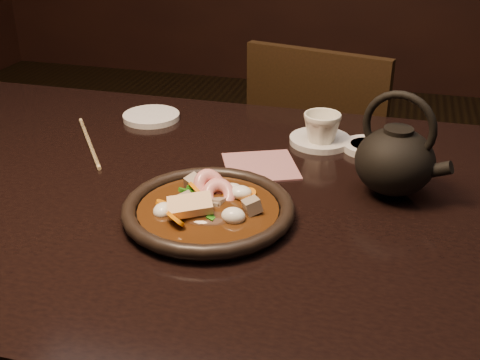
% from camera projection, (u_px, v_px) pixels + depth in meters
% --- Properties ---
extents(table, '(1.60, 0.90, 0.75)m').
position_uv_depth(table, '(223.00, 230.00, 1.08)').
color(table, black).
rests_on(table, floor).
extents(chair, '(0.49, 0.49, 0.86)m').
position_uv_depth(chair, '(325.00, 173.00, 1.76)').
color(chair, black).
rests_on(chair, floor).
extents(plate, '(0.28, 0.28, 0.03)m').
position_uv_depth(plate, '(208.00, 210.00, 0.96)').
color(plate, black).
rests_on(plate, table).
extents(stirfry, '(0.18, 0.17, 0.06)m').
position_uv_depth(stirfry, '(209.00, 206.00, 0.96)').
color(stirfry, '#331A09').
rests_on(stirfry, plate).
extents(soy_dish, '(0.10, 0.10, 0.01)m').
position_uv_depth(soy_dish, '(367.00, 147.00, 1.20)').
color(soy_dish, silver).
rests_on(soy_dish, table).
extents(saucer_left, '(0.13, 0.13, 0.01)m').
position_uv_depth(saucer_left, '(151.00, 117.00, 1.35)').
color(saucer_left, silver).
rests_on(saucer_left, table).
extents(saucer_right, '(0.12, 0.12, 0.01)m').
position_uv_depth(saucer_right, '(320.00, 140.00, 1.23)').
color(saucer_right, silver).
rests_on(saucer_right, table).
extents(tea_cup, '(0.08, 0.08, 0.08)m').
position_uv_depth(tea_cup, '(322.00, 129.00, 1.20)').
color(tea_cup, silver).
rests_on(tea_cup, table).
extents(chopsticks, '(0.16, 0.22, 0.01)m').
position_uv_depth(chopsticks, '(89.00, 142.00, 1.23)').
color(chopsticks, tan).
rests_on(chopsticks, table).
extents(napkin, '(0.17, 0.17, 0.00)m').
position_uv_depth(napkin, '(260.00, 166.00, 1.13)').
color(napkin, '#925A5C').
rests_on(napkin, table).
extents(teapot, '(0.16, 0.13, 0.18)m').
position_uv_depth(teapot, '(396.00, 158.00, 1.01)').
color(teapot, black).
rests_on(teapot, table).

